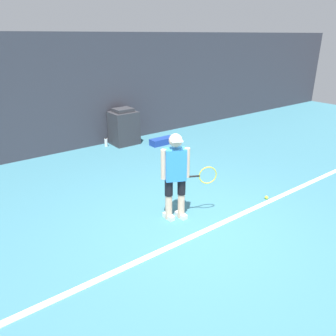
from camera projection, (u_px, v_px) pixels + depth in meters
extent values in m
plane|color=teal|center=(195.00, 228.00, 5.45)|extent=(24.00, 24.00, 0.00)
cube|color=#383842|center=(69.00, 94.00, 8.61)|extent=(24.00, 0.10, 3.05)
cube|color=white|center=(202.00, 232.00, 5.31)|extent=(21.60, 0.10, 0.01)
cylinder|color=beige|center=(169.00, 207.00, 5.64)|extent=(0.12, 0.12, 0.46)
cylinder|color=black|center=(169.00, 188.00, 5.50)|extent=(0.14, 0.14, 0.28)
cube|color=white|center=(169.00, 216.00, 5.71)|extent=(0.10, 0.24, 0.08)
cylinder|color=beige|center=(181.00, 206.00, 5.68)|extent=(0.12, 0.12, 0.46)
cylinder|color=black|center=(181.00, 187.00, 5.54)|extent=(0.14, 0.14, 0.28)
cube|color=white|center=(181.00, 215.00, 5.75)|extent=(0.10, 0.24, 0.08)
cube|color=#338CE0|center=(175.00, 164.00, 5.36)|extent=(0.39, 0.33, 0.54)
sphere|color=beige|center=(176.00, 140.00, 5.21)|extent=(0.22, 0.22, 0.22)
cube|color=white|center=(177.00, 141.00, 5.11)|extent=(0.21, 0.19, 0.02)
cylinder|color=beige|center=(164.00, 164.00, 5.32)|extent=(0.09, 0.09, 0.51)
cylinder|color=beige|center=(187.00, 163.00, 5.39)|extent=(0.09, 0.09, 0.51)
cylinder|color=black|center=(193.00, 176.00, 5.51)|extent=(0.21, 0.13, 0.03)
torus|color=yellow|center=(208.00, 175.00, 5.56)|extent=(0.29, 0.16, 0.32)
sphere|color=#D1E533|center=(266.00, 197.00, 6.39)|extent=(0.07, 0.07, 0.07)
cube|color=#333338|center=(124.00, 128.00, 9.48)|extent=(0.74, 0.62, 0.95)
cube|color=#333338|center=(123.00, 110.00, 9.28)|extent=(0.52, 0.44, 0.10)
cube|color=#1E3D99|center=(162.00, 141.00, 9.56)|extent=(0.74, 0.29, 0.19)
cylinder|color=white|center=(106.00, 143.00, 9.37)|extent=(0.09, 0.09, 0.23)
cylinder|color=black|center=(106.00, 138.00, 9.32)|extent=(0.05, 0.05, 0.02)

